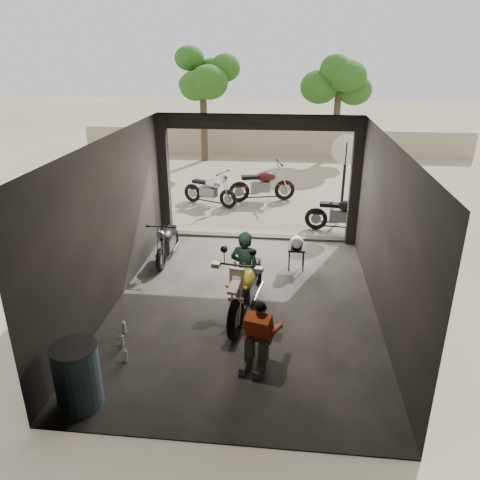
% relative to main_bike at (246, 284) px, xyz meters
% --- Properties ---
extents(ground, '(80.00, 80.00, 0.00)m').
position_rel_main_bike_xyz_m(ground, '(-0.07, 0.38, -0.67)').
color(ground, '#7A6D56').
rests_on(ground, ground).
extents(garage, '(7.00, 7.13, 3.20)m').
position_rel_main_bike_xyz_m(garage, '(-0.07, 0.92, 0.61)').
color(garage, '#2D2B28').
rests_on(garage, ground).
extents(boundary_wall, '(18.00, 0.30, 1.20)m').
position_rel_main_bike_xyz_m(boundary_wall, '(-0.07, 14.38, -0.07)').
color(boundary_wall, gray).
rests_on(boundary_wall, ground).
extents(tree_left, '(2.20, 2.20, 5.60)m').
position_rel_main_bike_xyz_m(tree_left, '(-3.07, 12.88, 3.32)').
color(tree_left, '#382B1E').
rests_on(tree_left, ground).
extents(tree_right, '(2.20, 2.20, 5.00)m').
position_rel_main_bike_xyz_m(tree_right, '(2.73, 14.38, 2.89)').
color(tree_right, '#382B1E').
rests_on(tree_right, ground).
extents(main_bike, '(1.11, 2.11, 1.34)m').
position_rel_main_bike_xyz_m(main_bike, '(0.00, 0.00, 0.00)').
color(main_bike, white).
rests_on(main_bike, ground).
extents(left_bike, '(0.64, 1.51, 1.01)m').
position_rel_main_bike_xyz_m(left_bike, '(-2.07, 2.30, -0.16)').
color(left_bike, black).
rests_on(left_bike, ground).
extents(outside_bike_a, '(1.83, 1.30, 1.14)m').
position_rel_main_bike_xyz_m(outside_bike_a, '(-1.77, 6.52, -0.10)').
color(outside_bike_a, black).
rests_on(outside_bike_a, ground).
extents(outside_bike_b, '(2.03, 1.22, 1.28)m').
position_rel_main_bike_xyz_m(outside_bike_b, '(-0.15, 7.13, -0.03)').
color(outside_bike_b, '#441110').
rests_on(outside_bike_b, ground).
extents(outside_bike_c, '(1.81, 0.92, 1.18)m').
position_rel_main_bike_xyz_m(outside_bike_c, '(2.17, 4.60, -0.08)').
color(outside_bike_c, black).
rests_on(outside_bike_c, ground).
extents(rider, '(0.63, 0.48, 1.55)m').
position_rel_main_bike_xyz_m(rider, '(-0.06, 0.36, 0.11)').
color(rider, '#162D24').
rests_on(rider, ground).
extents(mechanic, '(0.70, 0.83, 1.03)m').
position_rel_main_bike_xyz_m(mechanic, '(0.31, -1.48, -0.16)').
color(mechanic, '#D94D1C').
rests_on(mechanic, ground).
extents(stool, '(0.38, 0.38, 0.52)m').
position_rel_main_bike_xyz_m(stool, '(0.94, 2.11, -0.22)').
color(stool, black).
rests_on(stool, ground).
extents(helmet, '(0.34, 0.35, 0.29)m').
position_rel_main_bike_xyz_m(helmet, '(0.93, 2.08, -0.00)').
color(helmet, white).
rests_on(helmet, stool).
extents(oil_drum, '(0.70, 0.70, 0.96)m').
position_rel_main_bike_xyz_m(oil_drum, '(-2.07, -2.62, -0.19)').
color(oil_drum, slate).
rests_on(oil_drum, ground).
extents(sign_post, '(0.83, 0.08, 2.48)m').
position_rel_main_bike_xyz_m(sign_post, '(2.24, 5.48, 1.01)').
color(sign_post, black).
rests_on(sign_post, ground).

